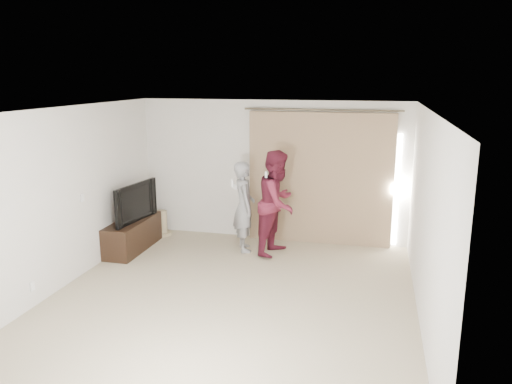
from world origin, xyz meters
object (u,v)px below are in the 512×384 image
tv (131,202)px  person_man (244,206)px  tv_console (133,235)px  person_woman (278,203)px

tv → person_man: (1.94, 0.44, -0.08)m
tv_console → person_man: person_man is taller
tv → person_man: size_ratio=0.73×
tv_console → person_man: bearing=12.9°
tv_console → person_man: 2.05m
tv_console → person_woman: (2.54, 0.43, 0.64)m
person_man → person_woman: bearing=-1.7°
person_man → person_woman: person_woman is taller
person_man → tv: bearing=-167.1°
tv_console → person_man: (1.94, 0.44, 0.53)m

